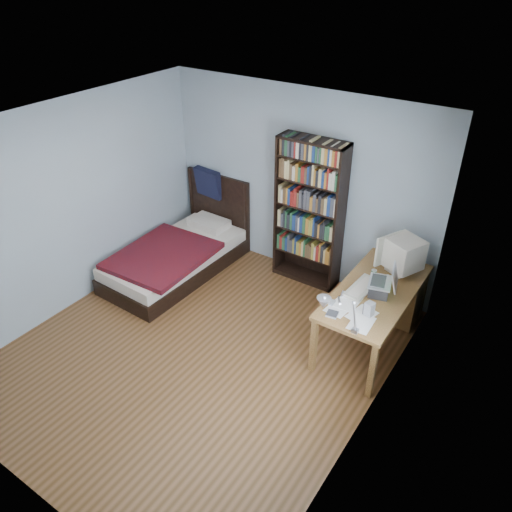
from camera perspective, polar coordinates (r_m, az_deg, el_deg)
name	(u,v)px	position (r m, az deg, el deg)	size (l,w,h in m)	color
room	(195,257)	(4.97, -6.98, -0.13)	(4.20, 4.24, 2.50)	#543618
desk	(388,293)	(6.05, 14.82, -4.07)	(0.75, 1.62, 0.73)	brown
crt_monitor	(402,253)	(5.75, 16.35, 0.28)	(0.50, 0.46, 0.43)	beige
laptop	(381,286)	(5.40, 14.12, -3.34)	(0.37, 0.35, 0.37)	#2D2D30
desk_lamp	(329,306)	(4.35, 8.38, -5.66)	(0.24, 0.54, 0.63)	#99999E
keyboard	(362,288)	(5.48, 11.97, -3.59)	(0.19, 0.49, 0.03)	#B8B19A
speaker	(369,309)	(5.09, 12.82, -5.96)	(0.08, 0.08, 0.16)	gray
soda_can	(374,275)	(5.66, 13.29, -2.07)	(0.06, 0.06, 0.11)	#083B08
mouse	(387,277)	(5.73, 14.71, -2.33)	(0.06, 0.10, 0.03)	silver
phone_silver	(344,294)	(5.36, 9.99, -4.33)	(0.05, 0.10, 0.02)	silver
phone_grey	(332,303)	(5.23, 8.69, -5.29)	(0.05, 0.09, 0.02)	gray
external_drive	(332,314)	(5.07, 8.69, -6.59)	(0.11, 0.11, 0.02)	gray
bookshelf	(309,213)	(6.39, 6.08, 4.86)	(0.88, 0.30, 1.95)	black
bed	(179,254)	(6.96, -8.80, 0.26)	(1.13, 2.11, 1.16)	black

